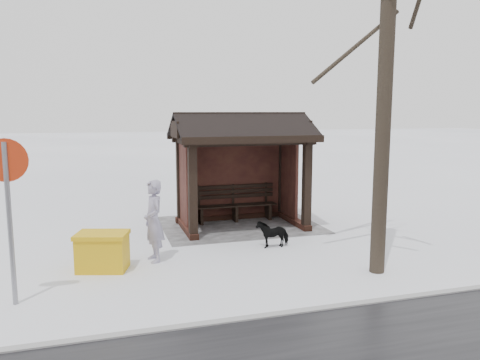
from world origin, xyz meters
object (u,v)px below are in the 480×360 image
pedestrian (154,221)px  dog (273,233)px  bus_shelter (240,147)px  grit_bin (103,251)px  road_sign (7,188)px

pedestrian → dog: size_ratio=2.35×
bus_shelter → grit_bin: (3.63, 2.71, -1.78)m
pedestrian → grit_bin: size_ratio=1.51×
grit_bin → dog: bearing=-155.3°
dog → grit_bin: bearing=-83.9°
bus_shelter → pedestrian: (2.59, 2.43, -1.31)m
grit_bin → road_sign: bearing=59.3°
bus_shelter → road_sign: 6.43m
bus_shelter → road_sign: size_ratio=1.33×
bus_shelter → pedestrian: size_ratio=2.10×
bus_shelter → dog: bearing=94.1°
dog → grit_bin: 3.83m
pedestrian → grit_bin: bearing=-86.1°
bus_shelter → dog: bus_shelter is taller
pedestrian → dog: (-2.75, -0.28, -0.55)m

